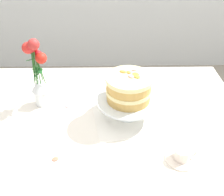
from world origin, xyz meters
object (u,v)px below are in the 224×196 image
(cake_stand, at_px, (128,102))
(teacup, at_px, (182,155))
(dining_table, at_px, (102,137))
(flower_vase, at_px, (37,71))
(layer_cake, at_px, (129,88))

(cake_stand, relative_size, teacup, 2.27)
(dining_table, relative_size, cake_stand, 4.83)
(flower_vase, height_order, teacup, flower_vase)
(cake_stand, bearing_deg, layer_cake, 50.53)
(flower_vase, relative_size, teacup, 2.81)
(flower_vase, xyz_separation_m, teacup, (0.63, -0.38, -0.17))
(teacup, bearing_deg, dining_table, 145.38)
(layer_cake, height_order, flower_vase, flower_vase)
(cake_stand, bearing_deg, dining_table, -157.60)
(cake_stand, relative_size, flower_vase, 0.81)
(dining_table, distance_m, cake_stand, 0.22)
(cake_stand, xyz_separation_m, flower_vase, (-0.43, 0.11, 0.11))
(layer_cake, xyz_separation_m, teacup, (0.20, -0.27, -0.14))
(dining_table, relative_size, teacup, 10.95)
(cake_stand, bearing_deg, teacup, -54.27)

